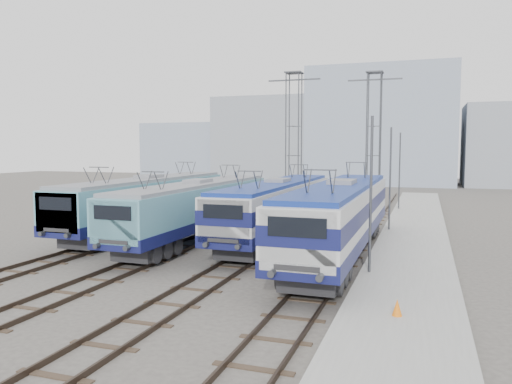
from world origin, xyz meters
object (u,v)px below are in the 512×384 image
object	(u,v)px
locomotive_far_left	(148,199)
mast_rear	(399,172)
catenary_tower_west	(294,136)
locomotive_far_right	(341,212)
mast_mid	(390,181)
locomotive_center_right	(277,204)
safety_cone	(397,307)
mast_front	(371,198)
locomotive_center_left	(197,206)
catenary_tower_east	(374,136)

from	to	relation	value
locomotive_far_left	mast_rear	distance (m)	22.66
catenary_tower_west	locomotive_far_left	bearing A→B (deg)	-118.13
locomotive_far_right	mast_mid	size ratio (longest dim) A/B	2.68
catenary_tower_west	mast_mid	size ratio (longest dim) A/B	1.71
locomotive_center_right	locomotive_far_right	xyz separation A→B (m)	(4.50, -3.74, 0.14)
locomotive_far_left	locomotive_far_right	world-z (taller)	locomotive_far_right
locomotive_far_right	safety_cone	size ratio (longest dim) A/B	34.74
locomotive_far_right	mast_front	size ratio (longest dim) A/B	2.68
locomotive_center_right	catenary_tower_west	distance (m)	13.50
mast_mid	locomotive_far_left	bearing A→B (deg)	-163.24
locomotive_far_left	mast_front	distance (m)	17.08
locomotive_far_left	locomotive_center_left	size ratio (longest dim) A/B	1.03
locomotive_center_left	locomotive_center_right	distance (m)	4.90
catenary_tower_west	catenary_tower_east	world-z (taller)	same
mast_front	locomotive_center_right	bearing A→B (deg)	130.50
locomotive_center_right	mast_mid	xyz separation A→B (m)	(6.35, 4.57, 1.25)
locomotive_center_left	mast_rear	xyz separation A→B (m)	(10.85, 18.49, 1.32)
catenary_tower_west	mast_front	size ratio (longest dim) A/B	1.71
mast_rear	locomotive_far_right	bearing A→B (deg)	-95.20
catenary_tower_west	mast_front	xyz separation A→B (m)	(8.60, -20.00, -3.14)
locomotive_far_right	mast_front	bearing A→B (deg)	-63.37
catenary_tower_west	mast_mid	xyz separation A→B (m)	(8.60, -8.00, -3.14)
locomotive_far_right	catenary_tower_west	bearing A→B (deg)	112.48
catenary_tower_west	mast_front	bearing A→B (deg)	-66.73
locomotive_center_right	mast_mid	world-z (taller)	mast_mid
locomotive_center_right	mast_mid	bearing A→B (deg)	35.72
mast_front	catenary_tower_east	bearing A→B (deg)	95.45
mast_mid	safety_cone	world-z (taller)	mast_mid
catenary_tower_west	safety_cone	size ratio (longest dim) A/B	22.21
catenary_tower_east	catenary_tower_west	bearing A→B (deg)	-162.90
catenary_tower_east	mast_rear	distance (m)	4.28
locomotive_center_left	mast_front	distance (m)	12.24
mast_rear	catenary_tower_east	bearing A→B (deg)	-136.40
catenary_tower_east	safety_cone	distance (m)	28.37
mast_mid	safety_cone	size ratio (longest dim) A/B	12.96
catenary_tower_west	mast_rear	bearing A→B (deg)	24.94
locomotive_center_right	locomotive_far_left	bearing A→B (deg)	-179.63
locomotive_center_right	catenary_tower_east	world-z (taller)	catenary_tower_east
locomotive_center_left	locomotive_far_right	distance (m)	9.18
catenary_tower_east	safety_cone	size ratio (longest dim) A/B	22.21
locomotive_center_left	locomotive_far_right	size ratio (longest dim) A/B	0.93
locomotive_far_left	safety_cone	xyz separation A→B (m)	(16.80, -12.86, -1.67)
catenary_tower_east	mast_front	world-z (taller)	catenary_tower_east
locomotive_far_right	mast_rear	bearing A→B (deg)	84.80
catenary_tower_west	mast_mid	bearing A→B (deg)	-42.93
catenary_tower_east	mast_front	xyz separation A→B (m)	(2.10, -22.00, -3.14)
locomotive_far_left	locomotive_center_right	xyz separation A→B (m)	(9.00, 0.06, 0.01)
locomotive_far_left	locomotive_center_left	bearing A→B (deg)	-22.57
locomotive_far_right	mast_mid	distance (m)	8.59
locomotive_center_right	mast_mid	distance (m)	7.92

